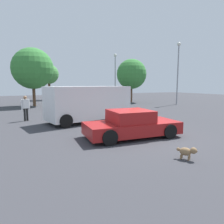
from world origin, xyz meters
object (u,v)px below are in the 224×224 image
(sedan_foreground, at_px, (131,125))
(pedestrian, at_px, (26,106))
(van_white, at_px, (89,103))
(light_post_far, at_px, (178,63))
(light_post_mid, at_px, (115,69))
(dog, at_px, (187,152))

(sedan_foreground, distance_m, pedestrian, 7.69)
(van_white, bearing_deg, light_post_far, 14.03)
(pedestrian, relative_size, light_post_mid, 0.24)
(sedan_foreground, distance_m, light_post_mid, 22.04)
(light_post_far, bearing_deg, light_post_mid, 110.85)
(dog, relative_size, van_white, 0.10)
(sedan_foreground, bearing_deg, light_post_mid, 69.46)
(light_post_mid, distance_m, light_post_far, 9.73)
(light_post_mid, xyz_separation_m, light_post_far, (3.46, -9.09, 0.19))
(dog, bearing_deg, van_white, 150.69)
(sedan_foreground, distance_m, van_white, 4.66)
(van_white, xyz_separation_m, light_post_far, (13.17, 5.82, 3.57))
(light_post_mid, bearing_deg, van_white, -123.09)
(light_post_mid, bearing_deg, pedestrian, -135.95)
(sedan_foreground, bearing_deg, light_post_far, 44.21)
(dog, distance_m, light_post_mid, 24.93)
(sedan_foreground, bearing_deg, pedestrian, 125.98)
(sedan_foreground, height_order, van_white, van_white)
(sedan_foreground, height_order, light_post_far, light_post_far)
(dog, bearing_deg, pedestrian, 170.23)
(dog, bearing_deg, light_post_far, 104.75)
(pedestrian, relative_size, light_post_far, 0.23)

